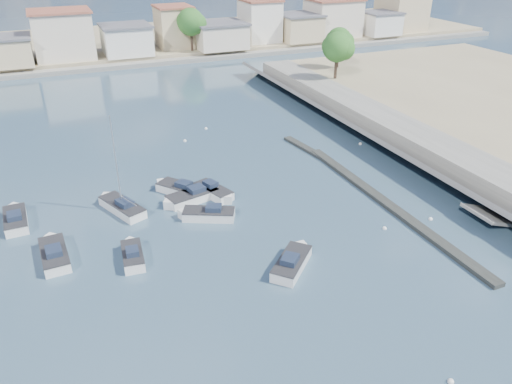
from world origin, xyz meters
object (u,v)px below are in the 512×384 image
motorboat_b (133,255)px  motorboat_h (293,262)px  motorboat_d (190,198)px  motorboat_e (16,219)px  motorboat_a (54,254)px  sailboat (121,206)px  motorboat_g (215,192)px  motorboat_f (178,189)px  motorboat_c (206,215)px

motorboat_b → motorboat_h: 11.93m
motorboat_d → motorboat_e: (-14.55, 2.05, 0.00)m
motorboat_a → sailboat: (5.82, 5.38, 0.05)m
motorboat_a → sailboat: bearing=42.7°
motorboat_e → motorboat_b: bearing=-48.6°
motorboat_b → motorboat_g: 11.45m
motorboat_d → motorboat_h: size_ratio=1.22×
motorboat_b → motorboat_h: (10.60, -5.47, 0.00)m
motorboat_f → motorboat_h: size_ratio=1.06×
motorboat_d → motorboat_g: (2.43, 0.10, 0.00)m
motorboat_a → motorboat_c: (12.29, 1.11, 0.00)m
motorboat_c → sailboat: bearing=146.5°
motorboat_c → motorboat_g: bearing=60.8°
motorboat_e → sailboat: bearing=-8.5°
motorboat_d → motorboat_g: 2.43m
motorboat_g → motorboat_e: bearing=173.4°
motorboat_b → motorboat_c: same height
motorboat_g → motorboat_f: bearing=145.0°
motorboat_e → sailboat: (8.50, -1.27, 0.05)m
motorboat_a → motorboat_h: same height
motorboat_h → motorboat_a: bearing=153.5°
motorboat_c → motorboat_d: (-0.42, 3.50, -0.00)m
motorboat_b → motorboat_h: size_ratio=0.93×
motorboat_a → motorboat_e: bearing=111.9°
motorboat_h → motorboat_f: bearing=107.4°
motorboat_b → sailboat: bearing=86.8°
motorboat_c → motorboat_e: 15.96m
motorboat_a → motorboat_d: size_ratio=0.98×
motorboat_h → motorboat_d: bearing=108.1°
motorboat_b → motorboat_f: size_ratio=0.88×
motorboat_c → motorboat_h: bearing=-67.8°
motorboat_b → motorboat_e: bearing=131.4°
motorboat_h → motorboat_e: bearing=142.0°
motorboat_f → motorboat_b: bearing=-123.0°
motorboat_d → motorboat_h: bearing=-71.9°
motorboat_a → motorboat_b: same height
motorboat_b → sailboat: sailboat is taller
motorboat_g → motorboat_h: (1.68, -12.65, -0.00)m
motorboat_e → motorboat_h: size_ratio=1.14×
motorboat_d → motorboat_f: bearing=103.2°
motorboat_e → sailboat: 8.60m
motorboat_b → motorboat_e: 12.18m
motorboat_e → motorboat_f: size_ratio=1.08×
motorboat_c → motorboat_h: (3.69, -9.06, -0.00)m
motorboat_f → motorboat_h: bearing=-72.6°
motorboat_a → motorboat_g: (14.29, 4.70, 0.00)m
motorboat_a → sailboat: size_ratio=0.58×
motorboat_f → motorboat_g: size_ratio=1.00×
motorboat_b → motorboat_h: same height
motorboat_a → motorboat_d: 12.73m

